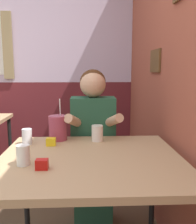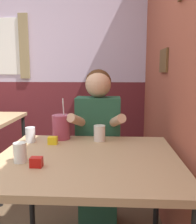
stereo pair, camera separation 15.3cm
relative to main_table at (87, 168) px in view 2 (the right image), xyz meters
The scene contains 10 objects.
brick_wall_right 1.14m from the main_table, 50.95° to the left, with size 0.08×4.32×2.70m.
back_wall 2.15m from the main_table, 110.78° to the left, with size 5.54×0.09×2.70m.
main_table is the anchor object (origin of this frame).
person_seated 0.58m from the main_table, 87.09° to the left, with size 0.42×0.40×1.26m.
cocktail_pitcher 0.45m from the main_table, 120.96° to the left, with size 0.13×0.13×0.29m.
glass_near_pitcher 0.51m from the main_table, 146.58° to the left, with size 0.06×0.06×0.10m.
glass_center 0.38m from the main_table, 164.17° to the right, with size 0.07×0.07×0.11m.
glass_far_side 0.35m from the main_table, 80.95° to the left, with size 0.08×0.08×0.11m.
condiment_ketchup 0.30m from the main_table, 146.53° to the right, with size 0.06×0.04×0.05m.
condiment_mustard 0.35m from the main_table, 136.98° to the left, with size 0.06×0.04×0.05m.
Camera 2 is at (0.84, -0.89, 1.25)m, focal length 40.00 mm.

